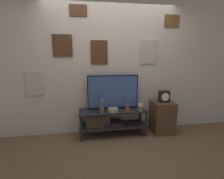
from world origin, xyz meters
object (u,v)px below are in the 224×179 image
Objects in this scene: vase_slim_bronze at (127,106)px; television at (113,92)px; vase_tall_ceramic at (102,106)px; vase_wide_bowl at (113,110)px; mantel_clock at (164,96)px; decorative_bust at (141,106)px.

television is at bearing 143.44° from vase_slim_bronze.
vase_slim_bronze is (0.49, 0.03, -0.03)m from vase_tall_ceramic.
mantel_clock is (1.04, 0.05, 0.21)m from vase_wide_bowl.
vase_wide_bowl is at bearing 13.13° from vase_tall_ceramic.
vase_tall_ceramic is at bearing -175.51° from mantel_clock.
television is 4.64× the size of vase_slim_bronze.
mantel_clock reaches higher than decorative_bust.
decorative_bust is at bearing -0.68° from vase_tall_ceramic.
vase_wide_bowl is at bearing -99.85° from television.
decorative_bust is at bearing -9.66° from vase_slim_bronze.
vase_slim_bronze is at bearing 170.34° from decorative_bust.
vase_tall_ceramic is (-0.22, -0.05, 0.10)m from vase_wide_bowl.
television is at bearing 41.52° from vase_tall_ceramic.
television reaches higher than vase_slim_bronze.
vase_wide_bowl is 1.06m from mantel_clock.
decorative_bust is (0.25, -0.04, -0.01)m from vase_slim_bronze.
mantel_clock is at bearing -6.66° from television.
decorative_bust is at bearing -6.42° from vase_wide_bowl.
vase_slim_bronze is 0.25m from decorative_bust.
mantel_clock is at bearing 11.77° from decorative_bust.
vase_wide_bowl is at bearing -177.35° from mantel_clock.
vase_wide_bowl is 0.78× the size of vase_tall_ceramic.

